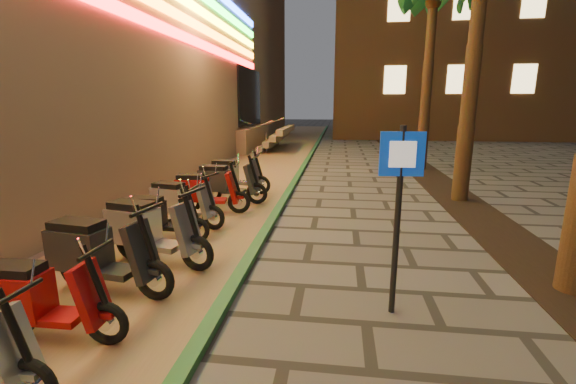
# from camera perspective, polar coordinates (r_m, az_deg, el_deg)

# --- Properties ---
(ground) EXTENTS (120.00, 120.00, 0.00)m
(ground) POSITION_cam_1_polar(r_m,az_deg,el_deg) (4.05, -0.61, -24.24)
(ground) COLOR #474442
(ground) RESTS_ON ground
(parking_strip) EXTENTS (3.40, 60.00, 0.01)m
(parking_strip) POSITION_cam_1_polar(r_m,az_deg,el_deg) (13.76, -5.43, 2.65)
(parking_strip) COLOR #8C7251
(parking_strip) RESTS_ON ground
(green_curb) EXTENTS (0.18, 60.00, 0.10)m
(green_curb) POSITION_cam_1_polar(r_m,az_deg,el_deg) (13.48, 1.64, 2.68)
(green_curb) COLOR #246231
(green_curb) RESTS_ON ground
(planting_strip) EXTENTS (1.20, 40.00, 0.02)m
(planting_strip) POSITION_cam_1_polar(r_m,az_deg,el_deg) (9.11, 27.45, -4.10)
(planting_strip) COLOR black
(planting_strip) RESTS_ON ground
(palm_d) EXTENTS (2.97, 3.02, 7.16)m
(palm_d) POSITION_cam_1_polar(r_m,az_deg,el_deg) (15.90, 20.74, 24.86)
(palm_d) COLOR #472D19
(palm_d) RESTS_ON ground
(pedestrian_sign) EXTENTS (0.49, 0.10, 2.22)m
(pedestrian_sign) POSITION_cam_1_polar(r_m,az_deg,el_deg) (4.49, 16.14, -0.55)
(pedestrian_sign) COLOR black
(pedestrian_sign) RESTS_ON ground
(scooter_5) EXTENTS (1.55, 0.54, 1.10)m
(scooter_5) POSITION_cam_1_polar(r_m,az_deg,el_deg) (4.89, -33.10, -13.06)
(scooter_5) COLOR black
(scooter_5) RESTS_ON ground
(scooter_6) EXTENTS (1.78, 0.72, 1.25)m
(scooter_6) POSITION_cam_1_polar(r_m,az_deg,el_deg) (5.67, -26.45, -8.11)
(scooter_6) COLOR black
(scooter_6) RESTS_ON ground
(scooter_7) EXTENTS (1.80, 0.82, 1.27)m
(scooter_7) POSITION_cam_1_polar(r_m,az_deg,el_deg) (6.34, -20.01, -5.28)
(scooter_7) COLOR black
(scooter_7) RESTS_ON ground
(scooter_8) EXTENTS (1.49, 0.52, 1.06)m
(scooter_8) POSITION_cam_1_polar(r_m,az_deg,el_deg) (7.36, -18.59, -3.44)
(scooter_8) COLOR black
(scooter_8) RESTS_ON ground
(scooter_9) EXTENTS (1.63, 0.77, 1.15)m
(scooter_9) POSITION_cam_1_polar(r_m,az_deg,el_deg) (8.13, -15.75, -1.44)
(scooter_9) COLOR black
(scooter_9) RESTS_ON ground
(scooter_10) EXTENTS (1.68, 0.66, 1.18)m
(scooter_10) POSITION_cam_1_polar(r_m,az_deg,el_deg) (8.91, -12.38, 0.08)
(scooter_10) COLOR black
(scooter_10) RESTS_ON ground
(scooter_11) EXTENTS (1.74, 0.61, 1.23)m
(scooter_11) POSITION_cam_1_polar(r_m,az_deg,el_deg) (9.78, -9.39, 1.46)
(scooter_11) COLOR black
(scooter_11) RESTS_ON ground
(scooter_12) EXTENTS (1.70, 0.61, 1.19)m
(scooter_12) POSITION_cam_1_polar(r_m,az_deg,el_deg) (10.84, -8.10, 2.55)
(scooter_12) COLOR black
(scooter_12) RESTS_ON ground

